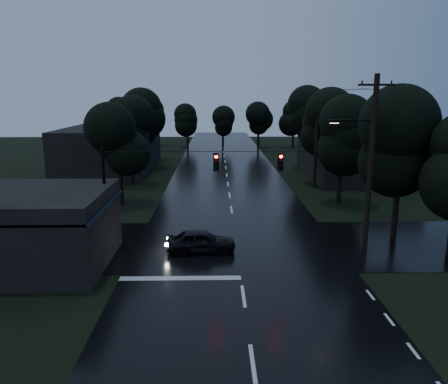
{
  "coord_description": "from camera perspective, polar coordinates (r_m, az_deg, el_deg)",
  "views": [
    {
      "loc": [
        -1.22,
        -13.11,
        8.93
      ],
      "look_at": [
        -0.72,
        13.42,
        2.94
      ],
      "focal_mm": 35.0,
      "sensor_mm": 36.0,
      "label": 1
    }
  ],
  "objects": [
    {
      "name": "tree_left_b",
      "position": [
        44.04,
        -12.18,
        8.13
      ],
      "size": [
        4.2,
        4.2,
        8.85
      ],
      "color": "black",
      "rests_on": "ground"
    },
    {
      "name": "tree_right_c",
      "position": [
        54.39,
        11.2,
        9.79
      ],
      "size": [
        4.76,
        4.76,
        10.03
      ],
      "color": "black",
      "rests_on": "ground"
    },
    {
      "name": "utility_pole_main",
      "position": [
        25.87,
        18.46,
        3.91
      ],
      "size": [
        3.5,
        0.3,
        10.0
      ],
      "color": "black",
      "rests_on": "ground"
    },
    {
      "name": "tree_right_b",
      "position": [
        44.55,
        13.12,
        8.62
      ],
      "size": [
        4.48,
        4.48,
        9.44
      ],
      "color": "black",
      "rests_on": "ground"
    },
    {
      "name": "tree_left_c",
      "position": [
        53.94,
        -10.82,
        9.38
      ],
      "size": [
        4.48,
        4.48,
        9.44
      ],
      "color": "black",
      "rests_on": "ground"
    },
    {
      "name": "tree_right_a",
      "position": [
        36.72,
        15.2,
        7.11
      ],
      "size": [
        4.2,
        4.2,
        8.85
      ],
      "color": "black",
      "rests_on": "ground"
    },
    {
      "name": "tree_corner_near",
      "position": [
        28.57,
        22.17,
        5.89
      ],
      "size": [
        4.48,
        4.48,
        9.44
      ],
      "color": "black",
      "rests_on": "ground"
    },
    {
      "name": "span_signals",
      "position": [
        24.45,
        3.1,
        4.03
      ],
      "size": [
        15.0,
        0.37,
        1.12
      ],
      "color": "black",
      "rests_on": "ground"
    },
    {
      "name": "cross_street",
      "position": [
        26.68,
        1.61,
        -6.84
      ],
      "size": [
        60.0,
        9.0,
        0.02
      ],
      "primitive_type": "cube",
      "color": "black",
      "rests_on": "ground"
    },
    {
      "name": "ground",
      "position": [
        15.91,
        3.77,
        -21.46
      ],
      "size": [
        160.0,
        160.0,
        0.0
      ],
      "primitive_type": "plane",
      "color": "black",
      "rests_on": "ground"
    },
    {
      "name": "main_road",
      "position": [
        44.04,
        0.52,
        1.02
      ],
      "size": [
        12.0,
        120.0,
        0.02
      ],
      "primitive_type": "cube",
      "color": "black",
      "rests_on": "ground"
    },
    {
      "name": "utility_pole_far",
      "position": [
        42.5,
        11.92,
        5.62
      ],
      "size": [
        2.0,
        0.3,
        7.5
      ],
      "color": "black",
      "rests_on": "ground"
    },
    {
      "name": "tree_left_a",
      "position": [
        36.15,
        -13.6,
        6.51
      ],
      "size": [
        3.92,
        3.92,
        8.26
      ],
      "color": "black",
      "rests_on": "ground"
    },
    {
      "name": "car",
      "position": [
        25.24,
        -2.99,
        -6.41
      ],
      "size": [
        3.99,
        1.77,
        1.33
      ],
      "primitive_type": "imported",
      "rotation": [
        0.0,
        0.0,
        1.62
      ],
      "color": "black",
      "rests_on": "ground"
    },
    {
      "name": "building_far_left",
      "position": [
        55.0,
        -14.59,
        5.6
      ],
      "size": [
        10.0,
        16.0,
        5.0
      ],
      "primitive_type": "cube",
      "color": "black",
      "rests_on": "ground"
    },
    {
      "name": "anchor_pole_left",
      "position": [
        25.61,
        -15.25,
        -1.13
      ],
      "size": [
        0.18,
        0.18,
        6.0
      ],
      "primitive_type": "cylinder",
      "color": "black",
      "rests_on": "ground"
    },
    {
      "name": "building_far_right",
      "position": [
        49.96,
        16.71,
        4.44
      ],
      "size": [
        10.0,
        14.0,
        4.4
      ],
      "primitive_type": "cube",
      "color": "black",
      "rests_on": "ground"
    }
  ]
}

